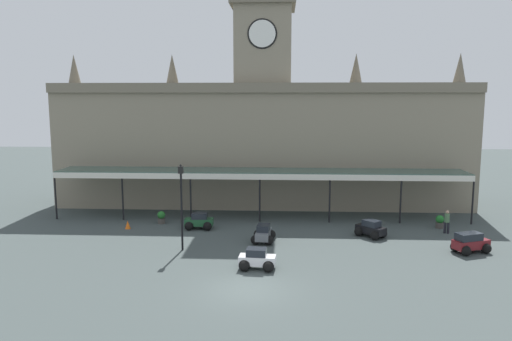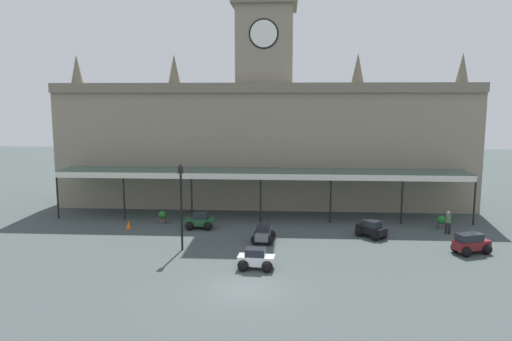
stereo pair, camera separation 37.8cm
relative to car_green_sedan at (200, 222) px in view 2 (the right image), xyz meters
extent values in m
plane|color=#3E4746|center=(4.34, -11.40, -0.50)|extent=(140.00, 140.00, 0.00)
cube|color=gray|center=(4.34, 9.28, 4.87)|extent=(35.98, 6.48, 10.74)
cube|color=#756C5B|center=(4.34, 5.89, 9.84)|extent=(35.98, 0.30, 0.80)
cube|color=gray|center=(4.34, 9.28, 13.47)|extent=(4.80, 4.80, 6.45)
cube|color=#6E6655|center=(4.34, 9.28, 17.20)|extent=(5.50, 5.50, 1.00)
cylinder|color=white|center=(4.34, 6.82, 14.24)|extent=(2.20, 0.12, 2.20)
cylinder|color=black|center=(4.34, 6.86, 14.24)|extent=(2.46, 0.06, 2.46)
cone|color=#675F50|center=(-12.65, 9.28, 11.54)|extent=(1.10, 1.10, 2.60)
cone|color=#675F50|center=(-3.76, 9.28, 11.54)|extent=(1.10, 1.10, 2.60)
cone|color=#675F50|center=(12.43, 9.28, 11.54)|extent=(1.10, 1.10, 2.60)
cone|color=#675F50|center=(21.33, 9.28, 11.54)|extent=(1.10, 1.10, 2.60)
cube|color=#38564C|center=(4.34, 3.84, 3.24)|extent=(32.26, 3.20, 0.16)
cube|color=silver|center=(4.34, 2.24, 3.04)|extent=(32.26, 0.12, 0.44)
cylinder|color=black|center=(-11.79, 2.39, 1.33)|extent=(0.14, 0.14, 3.67)
cylinder|color=black|center=(-6.42, 2.39, 1.33)|extent=(0.14, 0.14, 3.67)
cylinder|color=black|center=(-1.04, 2.39, 1.33)|extent=(0.14, 0.14, 3.67)
cylinder|color=black|center=(4.34, 2.39, 1.33)|extent=(0.14, 0.14, 3.67)
cylinder|color=black|center=(9.71, 2.39, 1.33)|extent=(0.14, 0.14, 3.67)
cylinder|color=black|center=(15.09, 2.39, 1.33)|extent=(0.14, 0.14, 3.67)
cylinder|color=black|center=(20.47, 2.39, 1.33)|extent=(0.14, 0.14, 3.67)
cube|color=#1E512D|center=(-0.01, 0.00, 0.02)|extent=(2.07, 0.93, 0.50)
cube|color=#1E232B|center=(0.04, 0.00, 0.48)|extent=(1.12, 0.83, 0.42)
sphere|color=black|center=(-0.67, -0.46, -0.18)|extent=(0.64, 0.64, 0.64)
sphere|color=black|center=(-0.69, 0.42, -0.18)|extent=(0.64, 0.64, 0.64)
sphere|color=black|center=(0.68, -0.42, -0.18)|extent=(0.64, 0.64, 0.64)
sphere|color=black|center=(0.66, 0.46, -0.18)|extent=(0.64, 0.64, 0.64)
cube|color=silver|center=(4.68, -8.34, 0.02)|extent=(2.11, 1.04, 0.50)
cube|color=#1E232B|center=(4.63, -8.33, 0.48)|extent=(1.16, 0.88, 0.42)
sphere|color=black|center=(5.38, -7.95, -0.18)|extent=(0.64, 0.64, 0.64)
sphere|color=black|center=(5.32, -8.83, -0.18)|extent=(0.64, 0.64, 0.64)
sphere|color=black|center=(4.04, -7.84, -0.18)|extent=(0.64, 0.64, 0.64)
sphere|color=black|center=(3.97, -8.72, -0.18)|extent=(0.64, 0.64, 0.64)
cube|color=slate|center=(4.83, -3.05, 0.02)|extent=(1.06, 2.12, 0.50)
cube|color=#1E232B|center=(4.83, -3.10, 0.48)|extent=(0.90, 1.17, 0.42)
sphere|color=black|center=(4.45, -2.34, -0.18)|extent=(0.64, 0.64, 0.64)
sphere|color=black|center=(5.33, -2.42, -0.18)|extent=(0.64, 0.64, 0.64)
sphere|color=black|center=(4.33, -3.68, -0.18)|extent=(0.64, 0.64, 0.64)
sphere|color=black|center=(5.21, -3.76, -0.18)|extent=(0.64, 0.64, 0.64)
cube|color=maroon|center=(17.79, -4.68, 0.04)|extent=(2.42, 1.66, 0.55)
cube|color=#1E232B|center=(17.60, -4.75, 0.54)|extent=(1.75, 1.34, 0.45)
sphere|color=black|center=(18.34, -3.98, -0.18)|extent=(0.64, 0.64, 0.64)
sphere|color=black|center=(18.67, -4.82, -0.18)|extent=(0.64, 0.64, 0.64)
sphere|color=black|center=(16.90, -4.55, -0.18)|extent=(0.64, 0.64, 0.64)
sphere|color=black|center=(17.23, -5.38, -0.18)|extent=(0.64, 0.64, 0.64)
cube|color=black|center=(12.19, -1.48, 0.02)|extent=(2.05, 2.10, 0.50)
cube|color=#1E232B|center=(12.23, -1.52, 0.48)|extent=(1.34, 1.35, 0.42)
sphere|color=black|center=(11.41, -1.29, -0.18)|extent=(0.64, 0.64, 0.64)
sphere|color=black|center=(12.05, -0.69, -0.18)|extent=(0.64, 0.64, 0.64)
sphere|color=black|center=(12.34, -2.27, -0.18)|extent=(0.64, 0.64, 0.64)
sphere|color=black|center=(12.98, -1.67, -0.18)|extent=(0.64, 0.64, 0.64)
cylinder|color=black|center=(17.62, -0.28, -0.09)|extent=(0.17, 0.17, 0.82)
cylinder|color=black|center=(17.82, -0.37, -0.09)|extent=(0.17, 0.17, 0.82)
cylinder|color=#4C724C|center=(17.72, -0.32, 0.63)|extent=(0.34, 0.34, 0.62)
sphere|color=tan|center=(17.72, -0.32, 1.05)|extent=(0.23, 0.23, 0.23)
cylinder|color=black|center=(-0.22, -5.11, 1.95)|extent=(0.13, 0.13, 4.91)
cube|color=black|center=(-0.22, -5.11, 4.63)|extent=(0.30, 0.30, 0.44)
sphere|color=black|center=(-0.22, -5.11, 4.91)|extent=(0.14, 0.14, 0.14)
cone|color=orange|center=(-5.25, -0.24, -0.20)|extent=(0.40, 0.40, 0.60)
cylinder|color=#47423D|center=(17.70, 1.15, -0.29)|extent=(0.56, 0.56, 0.42)
sphere|color=#206E28|center=(17.70, 1.15, 0.16)|extent=(0.60, 0.60, 0.60)
cylinder|color=#47423D|center=(-3.14, 1.40, -0.29)|extent=(0.56, 0.56, 0.42)
sphere|color=#216325|center=(-3.14, 1.40, 0.16)|extent=(0.60, 0.60, 0.60)
camera|label=1|loc=(5.97, -34.98, 9.07)|focal=34.69mm
camera|label=2|loc=(6.35, -34.96, 9.07)|focal=34.69mm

